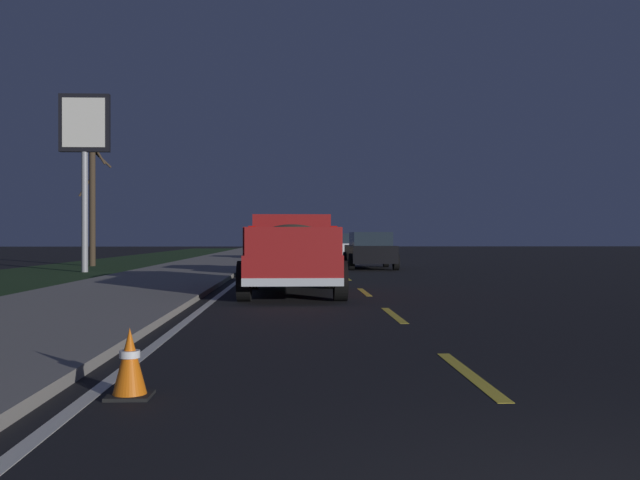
% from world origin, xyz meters
% --- Properties ---
extents(ground, '(144.00, 144.00, 0.00)m').
position_xyz_m(ground, '(27.00, 0.00, 0.00)').
color(ground, black).
extents(sidewalk_shoulder, '(108.00, 4.00, 0.12)m').
position_xyz_m(sidewalk_shoulder, '(27.00, 5.70, 0.06)').
color(sidewalk_shoulder, gray).
rests_on(sidewalk_shoulder, ground).
extents(grass_verge, '(108.00, 6.00, 0.01)m').
position_xyz_m(grass_verge, '(27.00, 10.70, 0.00)').
color(grass_verge, '#1E3819').
rests_on(grass_verge, ground).
extents(lane_markings, '(108.00, 3.54, 0.01)m').
position_xyz_m(lane_markings, '(29.08, 2.51, 0.00)').
color(lane_markings, yellow).
rests_on(lane_markings, ground).
extents(pickup_truck, '(5.44, 2.32, 1.87)m').
position_xyz_m(pickup_truck, '(13.88, 1.75, 0.98)').
color(pickup_truck, maroon).
rests_on(pickup_truck, ground).
extents(sedan_tan, '(4.44, 2.08, 1.54)m').
position_xyz_m(sedan_tan, '(38.31, 1.85, 0.78)').
color(sedan_tan, '#9E845B').
rests_on(sedan_tan, ground).
extents(sedan_green, '(4.42, 2.05, 1.54)m').
position_xyz_m(sedan_green, '(21.86, 1.81, 0.78)').
color(sedan_green, '#14592D').
rests_on(sedan_green, ground).
extents(sedan_white, '(4.45, 2.11, 1.54)m').
position_xyz_m(sedan_white, '(38.25, -1.85, 0.78)').
color(sedan_white, silver).
rests_on(sedan_white, ground).
extents(sedan_black, '(4.41, 2.04, 1.54)m').
position_xyz_m(sedan_black, '(27.13, -1.51, 0.78)').
color(sedan_black, black).
rests_on(sedan_black, ground).
extents(gas_price_sign, '(0.27, 1.90, 6.77)m').
position_xyz_m(gas_price_sign, '(24.49, 9.65, 5.08)').
color(gas_price_sign, '#99999E').
rests_on(gas_price_sign, ground).
extents(bare_tree_far, '(0.89, 1.32, 5.68)m').
position_xyz_m(bare_tree_far, '(30.17, 10.96, 2.91)').
color(bare_tree_far, '#423323').
rests_on(bare_tree_far, ground).
extents(traffic_cone_near, '(0.36, 0.36, 0.58)m').
position_xyz_m(traffic_cone_near, '(3.27, 3.06, 0.28)').
color(traffic_cone_near, black).
rests_on(traffic_cone_near, ground).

